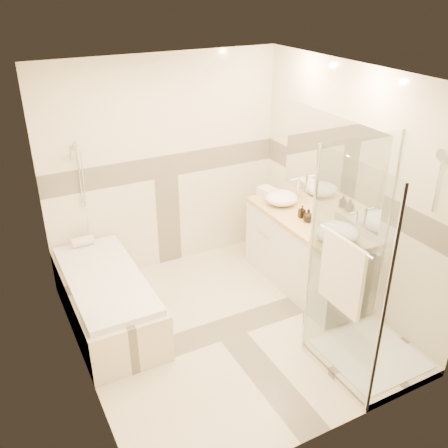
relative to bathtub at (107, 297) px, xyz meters
name	(u,v)px	position (x,y,z in m)	size (l,w,h in m)	color
room	(232,215)	(1.08, -0.64, 0.95)	(2.82, 3.02, 2.52)	beige
bathtub	(107,297)	(0.00, 0.00, 0.00)	(0.75, 1.70, 0.56)	beige
vanity	(303,253)	(2.15, -0.35, 0.12)	(0.58, 1.62, 0.85)	silver
shower_enclosure	(361,317)	(1.86, -1.62, 0.20)	(0.96, 0.93, 2.04)	beige
vessel_sink_near	(281,198)	(2.13, 0.10, 0.62)	(0.38, 0.38, 0.15)	white
vessel_sink_far	(337,233)	(2.13, -0.89, 0.63)	(0.43, 0.43, 0.17)	white
faucet_near	(297,187)	(2.35, 0.10, 0.71)	(0.12, 0.03, 0.29)	silver
faucet_far	(355,221)	(2.35, -0.89, 0.71)	(0.12, 0.03, 0.28)	silver
amenity_bottle_a	(302,211)	(2.13, -0.30, 0.61)	(0.06, 0.06, 0.14)	black
amenity_bottle_b	(308,215)	(2.13, -0.41, 0.61)	(0.11, 0.11, 0.14)	black
folded_towels	(269,192)	(2.13, 0.37, 0.59)	(0.16, 0.27, 0.09)	white
rolled_towel	(83,241)	(-0.04, 0.71, 0.31)	(0.11, 0.11, 0.23)	white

